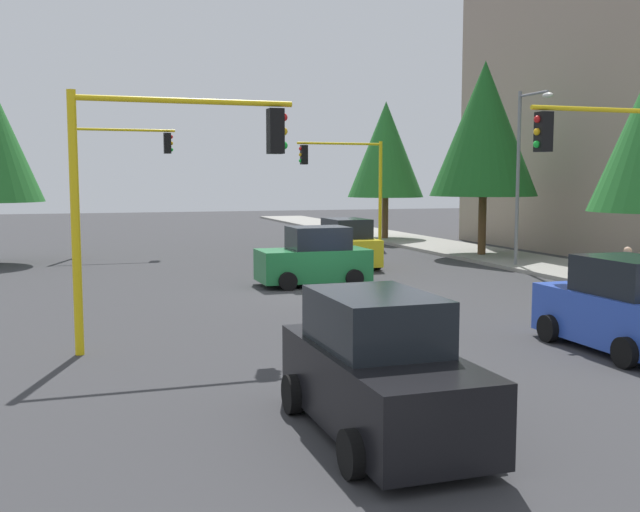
# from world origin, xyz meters

# --- Properties ---
(ground_plane) EXTENTS (120.00, 120.00, 0.00)m
(ground_plane) POSITION_xyz_m (0.00, 0.00, 0.00)
(ground_plane) COLOR #353538
(sidewalk_kerb) EXTENTS (80.00, 4.00, 0.15)m
(sidewalk_kerb) POSITION_xyz_m (-5.00, 10.50, 0.07)
(sidewalk_kerb) COLOR gray
(sidewalk_kerb) RESTS_ON ground
(lane_arrow_near) EXTENTS (2.40, 1.10, 1.10)m
(lane_arrow_near) POSITION_xyz_m (11.51, -3.00, 0.01)
(lane_arrow_near) COLOR silver
(lane_arrow_near) RESTS_ON ground
(traffic_signal_far_left) EXTENTS (0.36, 4.59, 5.50)m
(traffic_signal_far_left) POSITION_xyz_m (-14.00, 5.67, 3.90)
(traffic_signal_far_left) COLOR yellow
(traffic_signal_far_left) RESTS_ON ground
(traffic_signal_near_left) EXTENTS (0.36, 4.59, 5.43)m
(traffic_signal_near_left) POSITION_xyz_m (6.00, 5.66, 3.86)
(traffic_signal_near_left) COLOR yellow
(traffic_signal_near_left) RESTS_ON ground
(traffic_signal_near_right) EXTENTS (0.36, 4.59, 5.31)m
(traffic_signal_near_right) POSITION_xyz_m (6.00, -5.64, 3.78)
(traffic_signal_near_right) COLOR yellow
(traffic_signal_near_right) RESTS_ON ground
(traffic_signal_far_right) EXTENTS (0.36, 4.59, 5.97)m
(traffic_signal_far_right) POSITION_xyz_m (-14.00, -5.74, 4.21)
(traffic_signal_far_right) COLOR yellow
(traffic_signal_far_right) RESTS_ON ground
(street_lamp_curbside) EXTENTS (2.15, 0.28, 7.00)m
(street_lamp_curbside) POSITION_xyz_m (-3.61, 9.20, 4.35)
(street_lamp_curbside) COLOR slate
(street_lamp_curbside) RESTS_ON ground
(tree_roadside_mid) EXTENTS (4.81, 4.81, 8.82)m
(tree_roadside_mid) POSITION_xyz_m (-8.00, 10.00, 5.80)
(tree_roadside_mid) COLOR brown
(tree_roadside_mid) RESTS_ON ground
(tree_roadside_far) EXTENTS (4.38, 4.38, 8.00)m
(tree_roadside_far) POSITION_xyz_m (-18.00, 9.50, 5.26)
(tree_roadside_far) COLOR brown
(tree_roadside_far) RESTS_ON ground
(car_green) EXTENTS (2.10, 3.69, 1.98)m
(car_green) POSITION_xyz_m (-2.00, 0.06, 0.90)
(car_green) COLOR #1E7238
(car_green) RESTS_ON ground
(car_blue) EXTENTS (3.87, 2.03, 1.98)m
(car_blue) POSITION_xyz_m (9.20, 3.20, 0.90)
(car_blue) COLOR blue
(car_blue) RESTS_ON ground
(car_yellow) EXTENTS (4.16, 2.01, 1.98)m
(car_yellow) POSITION_xyz_m (-6.59, 2.85, 0.90)
(car_yellow) COLOR yellow
(car_yellow) RESTS_ON ground
(car_black) EXTENTS (4.16, 1.99, 1.98)m
(car_black) POSITION_xyz_m (12.22, -3.53, 0.90)
(car_black) COLOR black
(car_black) RESTS_ON ground
(pedestrian_crossing) EXTENTS (0.40, 0.24, 1.70)m
(pedestrian_crossing) POSITION_xyz_m (4.89, 6.97, 0.91)
(pedestrian_crossing) COLOR #262638
(pedestrian_crossing) RESTS_ON ground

